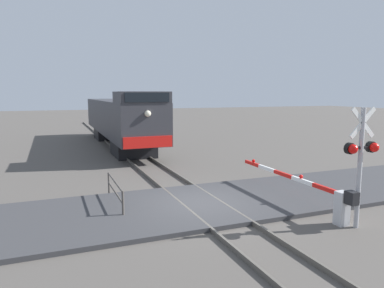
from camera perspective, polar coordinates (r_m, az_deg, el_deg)
The scene contains 8 objects.
ground_plane at distance 13.25m, azimuth 1.50°, elevation -9.85°, with size 160.00×160.00×0.00m, color #514C47.
rail_track_left at distance 12.98m, azimuth -1.46°, elevation -9.90°, with size 0.08×80.00×0.15m, color #59544C.
rail_track_right at distance 13.52m, azimuth 4.33°, elevation -9.17°, with size 0.08×80.00×0.15m, color #59544C.
road_surface at distance 13.23m, azimuth 1.50°, elevation -9.54°, with size 36.00×4.85×0.15m, color #38383A.
locomotive at distance 27.94m, azimuth -11.47°, elevation 3.99°, with size 2.94×17.42×4.18m.
crossing_signal at distance 11.75m, azimuth 25.45°, elevation -1.60°, with size 1.18×0.33×3.71m.
crossing_gate at distance 12.78m, azimuth 19.96°, elevation -7.54°, with size 0.36×6.41×1.18m.
guard_railing at distance 13.34m, azimuth -12.21°, elevation -7.10°, with size 0.08×3.02×0.95m.
Camera 1 is at (-4.99, -11.57, 4.10)m, focal length 33.31 mm.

